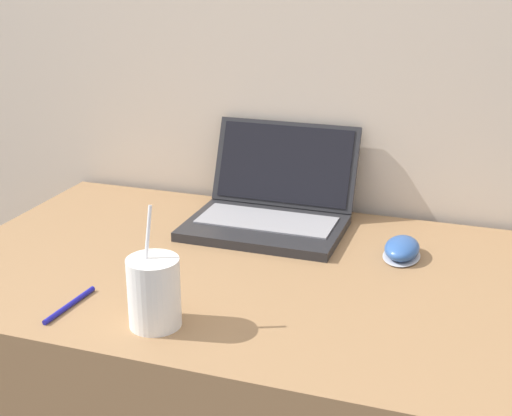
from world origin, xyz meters
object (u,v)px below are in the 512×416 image
at_px(drink_cup, 154,291).
at_px(pen, 70,305).
at_px(laptop, 271,205).
at_px(computer_mouse, 402,249).

bearing_deg(drink_cup, pen, 177.70).
xyz_separation_m(laptop, pen, (-0.21, -0.48, -0.04)).
bearing_deg(computer_mouse, drink_cup, -130.20).
xyz_separation_m(drink_cup, computer_mouse, (0.34, 0.40, -0.04)).
relative_size(computer_mouse, pen, 0.84).
bearing_deg(computer_mouse, laptop, 163.56).
bearing_deg(pen, computer_mouse, 38.05).
xyz_separation_m(laptop, drink_cup, (-0.04, -0.49, 0.02)).
bearing_deg(laptop, computer_mouse, -16.44).
bearing_deg(pen, laptop, 66.93).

